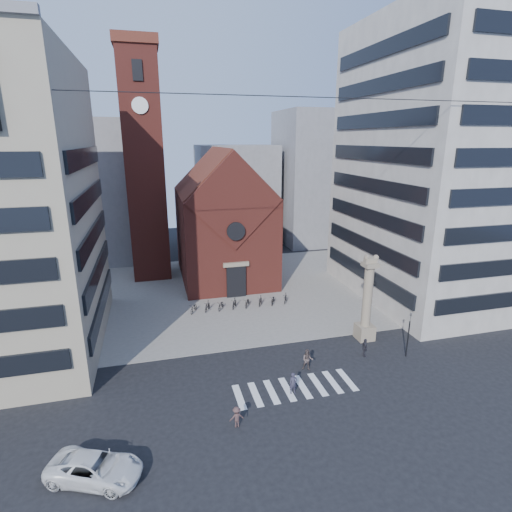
{
  "coord_description": "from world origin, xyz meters",
  "views": [
    {
      "loc": [
        -9.42,
        -28.8,
        19.05
      ],
      "look_at": [
        0.22,
        8.0,
        7.86
      ],
      "focal_mm": 28.0,
      "sensor_mm": 36.0,
      "label": 1
    }
  ],
  "objects_px": {
    "scooter_0": "(194,308)",
    "pedestrian_2": "(365,348)",
    "pedestrian_1": "(308,360)",
    "pedestrian_0": "(293,383)",
    "white_car": "(95,468)",
    "lion_column": "(367,306)",
    "traffic_light": "(408,334)"
  },
  "relations": [
    {
      "from": "traffic_light",
      "to": "pedestrian_2",
      "type": "relative_size",
      "value": 2.46
    },
    {
      "from": "white_car",
      "to": "pedestrian_1",
      "type": "relative_size",
      "value": 2.84
    },
    {
      "from": "pedestrian_1",
      "to": "pedestrian_2",
      "type": "height_order",
      "value": "pedestrian_1"
    },
    {
      "from": "white_car",
      "to": "pedestrian_1",
      "type": "xyz_separation_m",
      "value": [
        16.18,
        7.61,
        0.2
      ]
    },
    {
      "from": "white_car",
      "to": "pedestrian_2",
      "type": "distance_m",
      "value": 23.56
    },
    {
      "from": "pedestrian_1",
      "to": "scooter_0",
      "type": "bearing_deg",
      "value": 141.53
    },
    {
      "from": "pedestrian_0",
      "to": "scooter_0",
      "type": "bearing_deg",
      "value": 109.26
    },
    {
      "from": "white_car",
      "to": "scooter_0",
      "type": "height_order",
      "value": "white_car"
    },
    {
      "from": "pedestrian_2",
      "to": "pedestrian_1",
      "type": "bearing_deg",
      "value": 106.78
    },
    {
      "from": "pedestrian_1",
      "to": "traffic_light",
      "type": "bearing_deg",
      "value": 20.64
    },
    {
      "from": "scooter_0",
      "to": "traffic_light",
      "type": "bearing_deg",
      "value": -14.48
    },
    {
      "from": "traffic_light",
      "to": "pedestrian_1",
      "type": "distance_m",
      "value": 9.63
    },
    {
      "from": "pedestrian_0",
      "to": "scooter_0",
      "type": "height_order",
      "value": "pedestrian_0"
    },
    {
      "from": "pedestrian_0",
      "to": "white_car",
      "type": "bearing_deg",
      "value": -160.48
    },
    {
      "from": "white_car",
      "to": "pedestrian_0",
      "type": "xyz_separation_m",
      "value": [
        13.88,
        4.81,
        0.12
      ]
    },
    {
      "from": "traffic_light",
      "to": "pedestrian_0",
      "type": "relative_size",
      "value": 2.46
    },
    {
      "from": "pedestrian_2",
      "to": "scooter_0",
      "type": "relative_size",
      "value": 0.91
    },
    {
      "from": "pedestrian_2",
      "to": "scooter_0",
      "type": "bearing_deg",
      "value": 55.36
    },
    {
      "from": "lion_column",
      "to": "pedestrian_0",
      "type": "bearing_deg",
      "value": -146.22
    },
    {
      "from": "pedestrian_1",
      "to": "white_car",
      "type": "bearing_deg",
      "value": -132.9
    },
    {
      "from": "pedestrian_0",
      "to": "pedestrian_2",
      "type": "relative_size",
      "value": 1.0
    },
    {
      "from": "traffic_light",
      "to": "white_car",
      "type": "height_order",
      "value": "traffic_light"
    },
    {
      "from": "lion_column",
      "to": "pedestrian_2",
      "type": "bearing_deg",
      "value": -119.09
    },
    {
      "from": "pedestrian_1",
      "to": "scooter_0",
      "type": "distance_m",
      "value": 16.49
    },
    {
      "from": "white_car",
      "to": "traffic_light",
      "type": "bearing_deg",
      "value": -50.83
    },
    {
      "from": "scooter_0",
      "to": "pedestrian_2",
      "type": "bearing_deg",
      "value": -19.18
    },
    {
      "from": "scooter_0",
      "to": "pedestrian_1",
      "type": "bearing_deg",
      "value": -35.42
    },
    {
      "from": "traffic_light",
      "to": "pedestrian_0",
      "type": "distance_m",
      "value": 12.19
    },
    {
      "from": "pedestrian_0",
      "to": "lion_column",
      "type": "bearing_deg",
      "value": 34.19
    },
    {
      "from": "traffic_light",
      "to": "scooter_0",
      "type": "relative_size",
      "value": 2.24
    },
    {
      "from": "white_car",
      "to": "pedestrian_1",
      "type": "bearing_deg",
      "value": -41.69
    },
    {
      "from": "lion_column",
      "to": "white_car",
      "type": "xyz_separation_m",
      "value": [
        -23.72,
        -11.39,
        -2.7
      ]
    }
  ]
}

